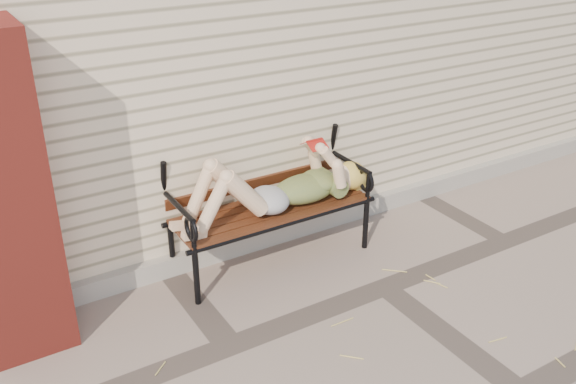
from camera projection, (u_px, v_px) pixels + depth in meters
ground at (385, 287)px, 4.64m from camera, size 80.00×80.00×0.00m
house_wall at (200, 10)px, 6.28m from camera, size 8.00×4.00×3.00m
foundation_strip at (311, 223)px, 5.35m from camera, size 8.00×0.10×0.15m
brick_pillar at (2, 198)px, 3.70m from camera, size 0.50×0.50×2.00m
garden_bench at (265, 185)px, 4.79m from camera, size 1.64×0.65×1.06m
reading_woman at (275, 187)px, 4.68m from camera, size 1.55×0.35×0.49m
straw_scatter at (392, 372)px, 3.83m from camera, size 2.40×1.78×0.01m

